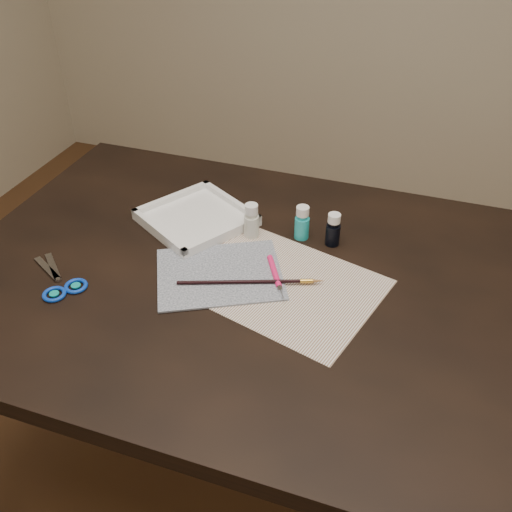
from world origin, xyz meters
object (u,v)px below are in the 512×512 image
(canvas, at_px, (219,274))
(paint_bottle_white, at_px, (251,221))
(paint_bottle_navy, at_px, (333,229))
(palette_tray, at_px, (196,217))
(paper, at_px, (283,285))
(paint_bottle_cyan, at_px, (302,222))
(scissors, at_px, (52,277))

(canvas, height_order, paint_bottle_white, paint_bottle_white)
(paint_bottle_navy, xyz_separation_m, palette_tray, (-0.33, -0.02, -0.03))
(paint_bottle_navy, bearing_deg, paint_bottle_white, -171.02)
(paper, distance_m, palette_tray, 0.31)
(paint_bottle_cyan, distance_m, palette_tray, 0.26)
(canvas, xyz_separation_m, palette_tray, (-0.13, 0.17, 0.01))
(paint_bottle_white, distance_m, paint_bottle_navy, 0.18)
(paper, height_order, paint_bottle_cyan, paint_bottle_cyan)
(scissors, bearing_deg, canvas, -130.09)
(paper, height_order, palette_tray, palette_tray)
(paint_bottle_navy, distance_m, scissors, 0.61)
(scissors, xyz_separation_m, palette_tray, (0.20, 0.29, 0.01))
(canvas, height_order, paint_bottle_navy, paint_bottle_navy)
(palette_tray, bearing_deg, scissors, -123.85)
(paint_bottle_white, height_order, scissors, paint_bottle_white)
(paint_bottle_cyan, xyz_separation_m, palette_tray, (-0.25, -0.02, -0.03))
(canvas, xyz_separation_m, paint_bottle_cyan, (0.13, 0.19, 0.04))
(paper, xyz_separation_m, palette_tray, (-0.26, 0.16, 0.01))
(paint_bottle_cyan, relative_size, paint_bottle_navy, 1.03)
(paint_bottle_white, bearing_deg, paint_bottle_navy, 8.98)
(scissors, relative_size, palette_tray, 0.84)
(paint_bottle_white, relative_size, scissors, 0.45)
(paint_bottle_white, bearing_deg, canvas, -95.47)
(paint_bottle_white, relative_size, paint_bottle_navy, 1.06)
(canvas, distance_m, palette_tray, 0.21)
(paint_bottle_cyan, bearing_deg, scissors, -145.07)
(paper, relative_size, paint_bottle_navy, 4.84)
(paint_bottle_white, height_order, paint_bottle_cyan, paint_bottle_white)
(paint_bottle_white, bearing_deg, scissors, -140.27)
(paper, relative_size, palette_tray, 1.72)
(canvas, bearing_deg, scissors, -159.18)
(palette_tray, bearing_deg, paint_bottle_white, -4.57)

